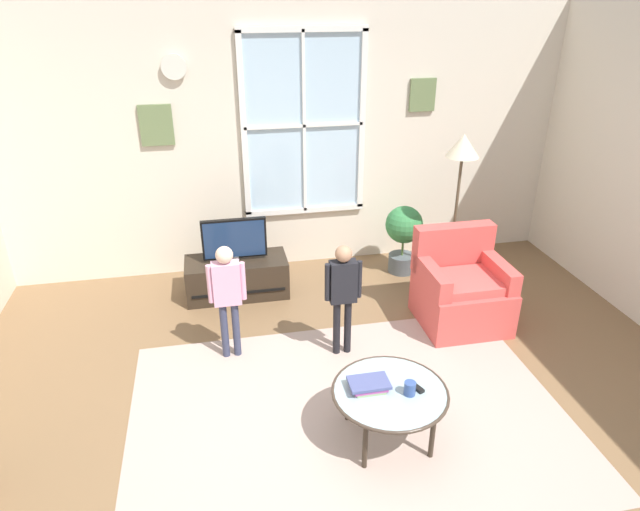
# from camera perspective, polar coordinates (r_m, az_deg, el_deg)

# --- Properties ---
(ground_plane) EXTENTS (6.54, 6.11, 0.02)m
(ground_plane) POSITION_cam_1_polar(r_m,az_deg,el_deg) (4.20, 3.43, -17.31)
(ground_plane) COLOR brown
(back_wall) EXTENTS (5.94, 0.17, 2.80)m
(back_wall) POSITION_cam_1_polar(r_m,az_deg,el_deg) (6.01, -3.09, 11.77)
(back_wall) COLOR beige
(back_wall) RESTS_ON ground_plane
(area_rug) EXTENTS (3.18, 2.31, 0.01)m
(area_rug) POSITION_cam_1_polar(r_m,az_deg,el_deg) (4.30, 2.92, -15.87)
(area_rug) COLOR tan
(area_rug) RESTS_ON ground_plane
(tv_stand) EXTENTS (1.02, 0.47, 0.39)m
(tv_stand) POSITION_cam_1_polar(r_m,az_deg,el_deg) (5.74, -8.48, -2.19)
(tv_stand) COLOR #2D2319
(tv_stand) RESTS_ON ground_plane
(television) EXTENTS (0.63, 0.08, 0.44)m
(television) POSITION_cam_1_polar(r_m,az_deg,el_deg) (5.55, -8.76, 1.68)
(television) COLOR #4C4C4C
(television) RESTS_ON tv_stand
(armchair) EXTENTS (0.76, 0.74, 0.87)m
(armchair) POSITION_cam_1_polar(r_m,az_deg,el_deg) (5.33, 14.20, -3.43)
(armchair) COLOR #D14C47
(armchair) RESTS_ON ground_plane
(coffee_table) EXTENTS (0.80, 0.80, 0.41)m
(coffee_table) POSITION_cam_1_polar(r_m,az_deg,el_deg) (3.90, 7.16, -13.84)
(coffee_table) COLOR #99B2B7
(coffee_table) RESTS_ON ground_plane
(book_stack) EXTENTS (0.27, 0.18, 0.06)m
(book_stack) POSITION_cam_1_polar(r_m,az_deg,el_deg) (3.87, 5.02, -13.02)
(book_stack) COLOR #95B27F
(book_stack) RESTS_ON coffee_table
(cup) EXTENTS (0.08, 0.08, 0.10)m
(cup) POSITION_cam_1_polar(r_m,az_deg,el_deg) (3.85, 9.17, -13.27)
(cup) COLOR #334C8C
(cup) RESTS_ON coffee_table
(remote_near_books) EXTENTS (0.09, 0.14, 0.02)m
(remote_near_books) POSITION_cam_1_polar(r_m,az_deg,el_deg) (3.93, 9.74, -13.07)
(remote_near_books) COLOR black
(remote_near_books) RESTS_ON coffee_table
(person_black_shirt) EXTENTS (0.31, 0.14, 1.01)m
(person_black_shirt) POSITION_cam_1_polar(r_m,az_deg,el_deg) (4.57, 2.36, -3.33)
(person_black_shirt) COLOR black
(person_black_shirt) RESTS_ON ground_plane
(person_pink_shirt) EXTENTS (0.31, 0.14, 1.03)m
(person_pink_shirt) POSITION_cam_1_polar(r_m,az_deg,el_deg) (4.59, -9.49, -3.47)
(person_pink_shirt) COLOR #333851
(person_pink_shirt) RESTS_ON ground_plane
(potted_plant_by_window) EXTENTS (0.40, 0.40, 0.76)m
(potted_plant_by_window) POSITION_cam_1_polar(r_m,az_deg,el_deg) (6.09, 8.55, 2.33)
(potted_plant_by_window) COLOR #4C565B
(potted_plant_by_window) RESTS_ON ground_plane
(floor_lamp) EXTENTS (0.32, 0.32, 1.61)m
(floor_lamp) POSITION_cam_1_polar(r_m,az_deg,el_deg) (5.59, 14.27, 9.31)
(floor_lamp) COLOR black
(floor_lamp) RESTS_ON ground_plane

